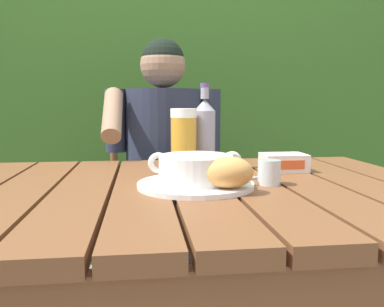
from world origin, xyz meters
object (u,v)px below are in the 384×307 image
object	(u,v)px
soup_bowl	(196,168)
table_knife	(242,178)
chair_near_diner	(162,206)
water_glass_small	(269,172)
beer_bottle	(205,133)
person_eating	(164,163)
serving_plate	(196,185)
butter_tub	(284,162)
beer_glass	(184,140)
bread_roll	(228,172)

from	to	relation	value
soup_bowl	table_knife	world-z (taller)	soup_bowl
chair_near_diner	water_glass_small	xyz separation A→B (m)	(0.22, -0.91, 0.31)
chair_near_diner	beer_bottle	size ratio (longest dim) A/B	3.75
water_glass_small	table_knife	xyz separation A→B (m)	(-0.05, 0.07, -0.03)
chair_near_diner	soup_bowl	world-z (taller)	chair_near_diner
person_eating	soup_bowl	bearing A→B (deg)	-86.98
person_eating	serving_plate	bearing A→B (deg)	-86.98
person_eating	butter_tub	bearing A→B (deg)	-57.66
chair_near_diner	table_knife	bearing A→B (deg)	-78.42
soup_bowl	beer_glass	xyz separation A→B (m)	(-0.01, 0.22, 0.05)
bread_roll	butter_tub	xyz separation A→B (m)	(0.23, 0.27, -0.02)
chair_near_diner	soup_bowl	bearing A→B (deg)	-87.79
beer_bottle	butter_tub	xyz separation A→B (m)	(0.23, -0.07, -0.09)
chair_near_diner	bread_roll	distance (m)	1.05
soup_bowl	table_knife	size ratio (longest dim) A/B	1.38
soup_bowl	butter_tub	bearing A→B (deg)	33.71
bread_roll	water_glass_small	size ratio (longest dim) A/B	1.97
person_eating	water_glass_small	bearing A→B (deg)	-72.56
beer_glass	water_glass_small	distance (m)	0.30
table_knife	water_glass_small	bearing A→B (deg)	-55.26
person_eating	chair_near_diner	bearing A→B (deg)	89.17
serving_plate	beer_glass	size ratio (longest dim) A/B	1.52
bread_roll	table_knife	bearing A→B (deg)	65.20
beer_glass	table_knife	world-z (taller)	beer_glass
beer_bottle	butter_tub	world-z (taller)	beer_bottle
chair_near_diner	beer_glass	xyz separation A→B (m)	(0.03, -0.69, 0.38)
table_knife	soup_bowl	bearing A→B (deg)	-150.16
serving_plate	water_glass_small	world-z (taller)	water_glass_small
water_glass_small	butter_tub	bearing A→B (deg)	60.69
chair_near_diner	beer_bottle	world-z (taller)	beer_bottle
chair_near_diner	beer_glass	world-z (taller)	chair_near_diner
chair_near_diner	serving_plate	size ratio (longest dim) A/B	3.47
water_glass_small	table_knife	size ratio (longest dim) A/B	0.38
person_eating	bread_roll	xyz separation A→B (m)	(0.10, -0.80, 0.09)
bread_roll	water_glass_small	world-z (taller)	bread_roll
bread_roll	butter_tub	bearing A→B (deg)	49.89
chair_near_diner	beer_glass	size ratio (longest dim) A/B	5.26
soup_bowl	water_glass_small	world-z (taller)	soup_bowl
soup_bowl	bread_roll	distance (m)	0.10
beer_glass	soup_bowl	bearing A→B (deg)	-88.60
table_knife	beer_glass	bearing A→B (deg)	133.98
bread_roll	table_knife	size ratio (longest dim) A/B	0.74
serving_plate	beer_glass	bearing A→B (deg)	91.40
water_glass_small	beer_glass	bearing A→B (deg)	131.18
soup_bowl	water_glass_small	size ratio (longest dim) A/B	3.67
beer_glass	serving_plate	bearing A→B (deg)	-88.60
beer_bottle	chair_near_diner	bearing A→B (deg)	98.82
person_eating	water_glass_small	distance (m)	0.75
chair_near_diner	water_glass_small	size ratio (longest dim) A/B	15.74
chair_near_diner	beer_glass	distance (m)	0.79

